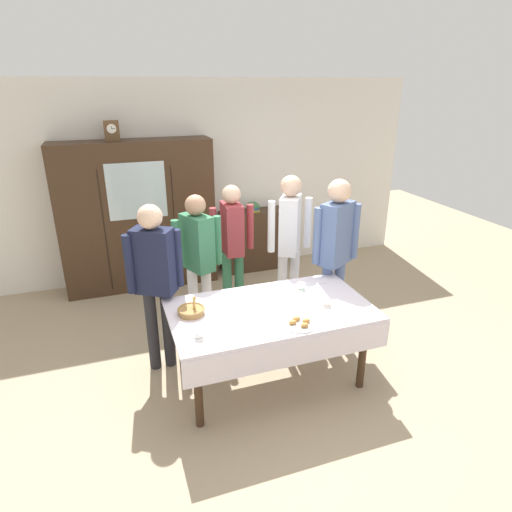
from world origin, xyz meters
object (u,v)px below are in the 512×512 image
Objects in this scene: dining_table at (272,320)px; spoon_mid_right at (323,284)px; spoon_back_edge at (243,334)px; person_behind_table_right at (198,253)px; person_near_right_end at (290,235)px; person_by_cabinet at (155,273)px; person_behind_table_left at (336,244)px; wall_cabinet at (138,216)px; bread_basket at (191,311)px; tea_cup_mid_left at (301,287)px; person_beside_shelf at (232,238)px; tea_cup_mid_right at (199,335)px; pastry_plate at (300,323)px; tea_cup_near_left at (326,303)px; spoon_far_left at (236,314)px; book_stack at (253,207)px; bookshelf_low at (254,240)px; mantel_clock at (112,131)px.

spoon_mid_right is at bearing 26.48° from dining_table.
person_behind_table_right is (-0.06, 1.38, 0.19)m from spoon_back_edge.
spoon_mid_right is 0.79m from person_near_right_end.
person_behind_table_left is at bearing -1.32° from person_by_cabinet.
bread_basket is (0.21, -2.43, -0.18)m from wall_cabinet.
spoon_mid_right is (0.25, 0.04, -0.02)m from tea_cup_mid_left.
person_behind_table_right is at bearing 43.57° from person_by_cabinet.
spoon_mid_right is at bearing -60.53° from person_beside_shelf.
tea_cup_mid_right is 1.00× the size of tea_cup_mid_left.
wall_cabinet is 3.08m from pastry_plate.
tea_cup_near_left is 1.09× the size of spoon_far_left.
wall_cabinet is 1.15× the size of person_near_right_end.
person_near_right_end is (0.20, 0.77, 0.26)m from tea_cup_mid_left.
pastry_plate is at bearing -130.10° from spoon_mid_right.
bread_basket is 1.61m from person_near_right_end.
person_behind_table_left reaches higher than tea_cup_mid_left.
spoon_back_edge is at bearing -12.35° from tea_cup_mid_right.
book_stack is 3.02m from pastry_plate.
person_by_cabinet is at bearing -129.05° from bookshelf_low.
person_by_cabinet is at bearing -140.00° from person_beside_shelf.
spoon_back_edge is 0.08× the size of person_beside_shelf.
bookshelf_low reaches higher than pastry_plate.
spoon_far_left is (-0.44, 0.35, -0.01)m from pastry_plate.
spoon_far_left is at bearing 33.98° from tea_cup_mid_right.
spoon_back_edge is (-0.85, -0.22, -0.02)m from tea_cup_near_left.
book_stack is 3.14m from spoon_back_edge.
person_beside_shelf is at bearing 134.89° from person_behind_table_left.
pastry_plate is 2.35× the size of spoon_mid_right.
person_by_cabinet is at bearing -84.83° from mantel_clock.
spoon_mid_right is (1.36, 0.17, -0.03)m from bread_basket.
person_behind_table_right is (0.26, 0.91, 0.16)m from bread_basket.
bread_basket is 1.47m from person_beside_shelf.
person_behind_table_right is 1.44m from person_behind_table_left.
mantel_clock is 2.02× the size of spoon_mid_right.
person_by_cabinet is (-1.05, 0.91, 0.23)m from pastry_plate.
book_stack is at bearing 53.56° from person_behind_table_right.
wall_cabinet reaches higher than tea_cup_mid_left.
wall_cabinet is at bearing 100.51° from spoon_back_edge.
mantel_clock is 0.15× the size of person_beside_shelf.
person_near_right_end reaches higher than spoon_mid_right.
tea_cup_mid_left is at bearing -12.72° from person_by_cabinet.
spoon_back_edge is (0.32, -0.46, -0.03)m from bread_basket.
person_near_right_end is (0.94, 1.03, 0.28)m from spoon_far_left.
bookshelf_low reaches higher than tea_cup_mid_right.
wall_cabinet is at bearing 117.46° from tea_cup_near_left.
wall_cabinet is at bearing 124.78° from spoon_mid_right.
spoon_mid_right is (0.99, 0.30, 0.00)m from spoon_far_left.
tea_cup_mid_right is at bearing -157.90° from spoon_mid_right.
bread_basket is at bearing -172.86° from spoon_mid_right.
spoon_mid_right is 1.63m from person_by_cabinet.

